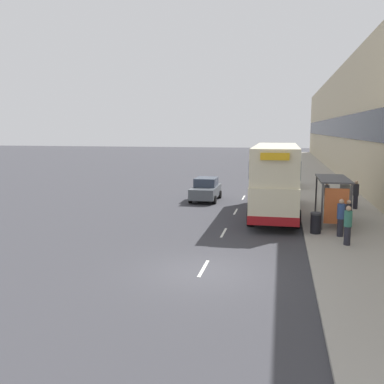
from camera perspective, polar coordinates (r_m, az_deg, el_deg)
The scene contains 21 objects.
ground_plane at distance 16.14m, azimuth 1.26°, elevation -10.66°, with size 220.00×220.00×0.00m, color #38383D.
pavement at distance 53.89m, azimuth 15.71°, elevation 2.52°, with size 5.00×93.00×0.14m.
terrace_facade at distance 54.07m, azimuth 20.24°, elevation 8.77°, with size 3.10×93.00×12.26m.
lane_mark_0 at distance 16.55m, azimuth 1.54°, elevation -10.15°, with size 0.12×2.00×0.01m.
lane_mark_1 at distance 22.08m, azimuth 4.25°, elevation -5.43°, with size 0.12×2.00×0.01m.
lane_mark_2 at distance 27.72m, azimuth 5.84°, elevation -2.61°, with size 0.12×2.00×0.01m.
lane_mark_3 at distance 33.43m, azimuth 6.88°, elevation -0.74°, with size 0.12×2.00×0.01m.
lane_mark_4 at distance 39.16m, azimuth 7.62°, elevation 0.57°, with size 0.12×2.00×0.01m.
lane_mark_5 at distance 44.92m, azimuth 8.17°, elevation 1.56°, with size 0.12×2.00×0.01m.
bus_shelter at distance 24.46m, azimuth 18.71°, elevation -0.04°, with size 1.60×4.20×2.48m.
double_decker_bus_near at distance 26.54m, azimuth 11.07°, elevation 1.77°, with size 2.85×10.45×4.30m.
car_0 at distance 56.92m, azimuth 11.36°, elevation 3.76°, with size 2.04×4.27×1.74m.
car_1 at distance 31.78m, azimuth 1.85°, elevation 0.36°, with size 1.97×4.19×1.69m.
car_2 at distance 85.31m, azimuth 11.31°, elevation 5.24°, with size 2.00×4.25×1.72m.
car_3 at distance 39.53m, azimuth 12.33°, elevation 1.82°, with size 1.90×4.33×1.81m.
pedestrian_at_shelter at distance 29.61m, azimuth 21.00°, elevation -0.31°, with size 0.37×0.37×1.85m.
pedestrian_1 at distance 21.74m, azimuth 19.22°, elevation -3.21°, with size 0.36×0.36×1.83m.
pedestrian_2 at distance 22.64m, azimuth 20.10°, elevation -3.03°, with size 0.33×0.33×1.66m.
pedestrian_3 at distance 20.25m, azimuth 20.06°, elevation -4.17°, with size 0.35×0.35×1.77m.
pedestrian_4 at distance 29.39m, azimuth 17.50°, elevation -0.32°, with size 0.34×0.34×1.72m.
litter_bin at distance 22.08m, azimuth 16.17°, elevation -3.97°, with size 0.55×0.55×1.05m.
Camera 1 is at (2.78, -15.01, 5.26)m, focal length 40.00 mm.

